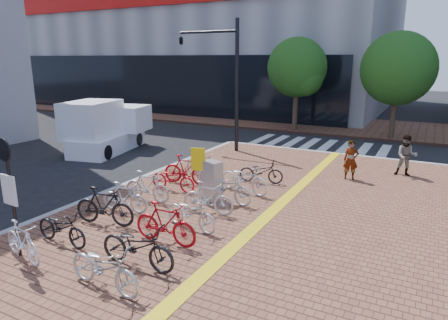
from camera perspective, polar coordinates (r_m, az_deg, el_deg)
The scene contains 28 objects.
ground at distance 11.06m, azimuth -9.05°, elevation -11.47°, with size 120.00×120.00×0.00m, color black.
kerb_north at distance 20.68m, azimuth 18.44°, elevation 0.45°, with size 14.00×0.25×0.15m, color gray.
far_sidewalk at distance 29.90m, azimuth 15.74°, elevation 4.77°, with size 70.00×8.00×0.15m, color brown.
crosswalk at distance 23.10m, azimuth 13.18°, elevation 2.04°, with size 7.50×4.00×0.01m.
street_trees at distance 25.38m, azimuth 25.96°, elevation 11.41°, with size 16.20×4.60×6.35m.
bike_0 at distance 10.60m, azimuth -26.87°, elevation -10.37°, with size 0.45×1.60×0.96m, color white.
bike_1 at distance 11.10m, azimuth -22.19°, elevation -8.89°, with size 0.60×1.73×0.91m, color black.
bike_2 at distance 11.88m, azimuth -16.72°, elevation -6.34°, with size 0.53×1.86×1.12m, color black.
bike_3 at distance 12.71m, azimuth -14.03°, elevation -5.19°, with size 0.45×1.58×0.95m, color silver.
bike_4 at distance 13.47m, azimuth -10.91°, elevation -3.72°, with size 0.48×1.71×1.03m, color #B8B8BD.
bike_5 at distance 14.39m, azimuth -7.29°, elevation -2.62°, with size 0.61×1.76×0.93m, color red.
bike_6 at distance 15.08m, azimuth -5.41°, elevation -1.39°, with size 0.52×1.86×1.12m, color #A30B11.
bike_7 at distance 16.17m, azimuth -3.00°, elevation -0.60°, with size 0.44×1.55×0.93m, color silver.
bike_8 at distance 8.76m, azimuth -16.75°, elevation -14.45°, with size 0.67×1.91×1.00m, color #B7B7BC.
bike_9 at distance 9.42m, azimuth -12.27°, elevation -11.91°, with size 0.69×1.97×1.03m, color black.
bike_10 at distance 10.39m, azimuth -8.40°, elevation -8.95°, with size 0.52×1.83×1.10m, color #9F0B17.
bike_11 at distance 11.20m, azimuth -4.74°, elevation -7.52°, with size 0.62×1.79×0.94m, color silver.
bike_12 at distance 12.21m, azimuth -2.31°, elevation -5.43°, with size 0.47×1.68×1.01m, color silver.
bike_13 at distance 13.14m, azimuth 0.35°, elevation -3.89°, with size 0.69×1.97×1.04m, color silver.
bike_14 at distance 14.08m, azimuth 2.93°, elevation -2.64°, with size 0.69×1.98×1.04m, color silver.
bike_15 at distance 15.27m, azimuth 5.33°, elevation -1.64°, with size 0.59×1.68×0.88m, color black.
pedestrian_a at distance 16.31m, azimuth 17.68°, elevation 0.01°, with size 0.57×0.37×1.56m, color gray.
pedestrian_b at distance 17.62m, azimuth 24.61°, elevation 0.56°, with size 0.81×0.63×1.66m, color #474C5A.
utility_box at distance 13.32m, azimuth -1.69°, elevation -2.97°, with size 0.61×0.44×1.33m, color #A6A6AB.
yellow_sign at distance 13.24m, azimuth -3.62°, elevation -0.58°, with size 0.47×0.19×1.77m.
notice_sign at distance 10.46m, azimuth -28.36°, elevation -2.97°, with size 0.54×0.13×2.90m.
traffic_light_pole at distance 20.77m, azimuth -1.96°, elevation 13.94°, with size 3.49×1.34×6.49m.
box_truck at distance 21.69m, azimuth -16.51°, elevation 4.44°, with size 3.00×4.98×2.69m.
Camera 1 is at (6.09, -7.90, 4.79)m, focal length 32.00 mm.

